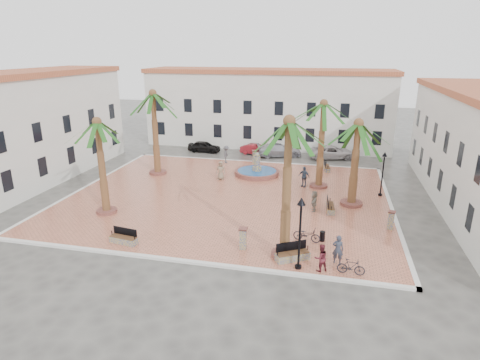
{
  "coord_description": "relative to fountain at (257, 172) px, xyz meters",
  "views": [
    {
      "loc": [
        8.01,
        -30.44,
        11.88
      ],
      "look_at": [
        1.0,
        0.0,
        1.6
      ],
      "focal_mm": 30.0,
      "sensor_mm": 36.0,
      "label": 1
    }
  ],
  "objects": [
    {
      "name": "bicycle_a",
      "position": [
        5.73,
        -13.29,
        0.16
      ],
      "size": [
        1.84,
        0.92,
        0.92
      ],
      "primitive_type": "imported",
      "rotation": [
        0.0,
        0.0,
        1.39
      ],
      "color": "black",
      "rests_on": "plaza"
    },
    {
      "name": "palm_ne",
      "position": [
        6.03,
        -2.36,
        6.23
      ],
      "size": [
        5.07,
        5.07,
        7.73
      ],
      "color": "brown",
      "rests_on": "plaza"
    },
    {
      "name": "cyclist_b",
      "position": [
        6.72,
        -16.73,
        0.5
      ],
      "size": [
        0.98,
        0.92,
        1.61
      ],
      "primitive_type": "imported",
      "rotation": [
        0.0,
        0.0,
        3.68
      ],
      "color": "maroon",
      "rests_on": "plaza"
    },
    {
      "name": "kerb_e",
      "position": [
        11.77,
        -6.33,
        -0.37
      ],
      "size": [
        0.3,
        22.3,
        0.16
      ],
      "primitive_type": "cube",
      "color": "silver",
      "rests_on": "ground"
    },
    {
      "name": "kerb_n",
      "position": [
        -1.23,
        4.67,
        -0.37
      ],
      "size": [
        26.3,
        0.3,
        0.16
      ],
      "primitive_type": "cube",
      "color": "silver",
      "rests_on": "ground"
    },
    {
      "name": "bench_e",
      "position": [
        7.12,
        -7.81,
        -0.03
      ],
      "size": [
        0.7,
        1.89,
        0.98
      ],
      "rotation": [
        0.0,
        0.0,
        1.64
      ],
      "color": "gray",
      "rests_on": "plaza"
    },
    {
      "name": "building_north",
      "position": [
        -1.23,
        13.67,
        4.31
      ],
      "size": [
        30.4,
        7.4,
        9.5
      ],
      "color": "silver",
      "rests_on": "ground"
    },
    {
      "name": "palm_nw",
      "position": [
        -9.57,
        -1.85,
        6.61
      ],
      "size": [
        5.37,
        5.37,
        8.17
      ],
      "color": "brown",
      "rests_on": "plaza"
    },
    {
      "name": "palm_e",
      "position": [
        8.73,
        -6.12,
        5.3
      ],
      "size": [
        5.59,
        5.59,
        6.85
      ],
      "color": "brown",
      "rests_on": "plaza"
    },
    {
      "name": "plaza",
      "position": [
        -1.23,
        -6.33,
        -0.38
      ],
      "size": [
        26.0,
        22.0,
        0.15
      ],
      "primitive_type": "cube",
      "color": "#C86F52",
      "rests_on": "ground"
    },
    {
      "name": "fountain",
      "position": [
        0.0,
        0.0,
        0.0
      ],
      "size": [
        4.29,
        4.29,
        2.22
      ],
      "color": "brown",
      "rests_on": "plaza"
    },
    {
      "name": "kerb_w",
      "position": [
        -14.23,
        -6.33,
        -0.37
      ],
      "size": [
        0.3,
        22.3,
        0.16
      ],
      "primitive_type": "cube",
      "color": "silver",
      "rests_on": "ground"
    },
    {
      "name": "bench_se",
      "position": [
        5.1,
        -15.88,
        -0.0
      ],
      "size": [
        2.05,
        1.55,
        1.06
      ],
      "rotation": [
        0.0,
        0.0,
        0.53
      ],
      "color": "gray",
      "rests_on": "plaza"
    },
    {
      "name": "building_west",
      "position": [
        -20.23,
        -6.33,
        4.57
      ],
      "size": [
        6.4,
        24.4,
        10.0
      ],
      "rotation": [
        0.0,
        0.0,
        1.57
      ],
      "color": "silver",
      "rests_on": "ground"
    },
    {
      "name": "kerb_s",
      "position": [
        -1.23,
        -17.33,
        -0.37
      ],
      "size": [
        26.3,
        0.3,
        0.16
      ],
      "primitive_type": "cube",
      "color": "silver",
      "rests_on": "ground"
    },
    {
      "name": "litter_bin",
      "position": [
        6.7,
        -13.02,
        0.03
      ],
      "size": [
        0.34,
        0.34,
        0.66
      ],
      "primitive_type": "cylinder",
      "color": "black",
      "rests_on": "plaza"
    },
    {
      "name": "car_black",
      "position": [
        -7.95,
        8.03,
        0.21
      ],
      "size": [
        3.95,
        1.71,
        1.33
      ],
      "primitive_type": "imported",
      "rotation": [
        0.0,
        0.0,
        1.53
      ],
      "color": "black",
      "rests_on": "ground"
    },
    {
      "name": "palm_sw",
      "position": [
        -9.25,
        -11.85,
        5.75
      ],
      "size": [
        4.92,
        4.92,
        7.2
      ],
      "color": "brown",
      "rests_on": "plaza"
    },
    {
      "name": "lamppost_s",
      "position": [
        5.51,
        -16.73,
        2.57
      ],
      "size": [
        0.46,
        0.46,
        4.24
      ],
      "color": "black",
      "rests_on": "plaza"
    },
    {
      "name": "car_silver",
      "position": [
        1.1,
        7.95,
        0.29
      ],
      "size": [
        5.5,
        3.49,
        1.49
      ],
      "primitive_type": "imported",
      "rotation": [
        0.0,
        0.0,
        1.87
      ],
      "color": "#A7A6AF",
      "rests_on": "ground"
    },
    {
      "name": "palm_s",
      "position": [
        4.57,
        -15.51,
        6.88
      ],
      "size": [
        5.06,
        5.06,
        8.4
      ],
      "color": "brown",
      "rests_on": "plaza"
    },
    {
      "name": "bench_s",
      "position": [
        -5.52,
        -16.13,
        -0.03
      ],
      "size": [
        1.89,
        0.82,
        0.97
      ],
      "rotation": [
        0.0,
        0.0,
        -0.15
      ],
      "color": "gray",
      "rests_on": "plaza"
    },
    {
      "name": "pedestrian_fountain_a",
      "position": [
        -3.03,
        -2.25,
        0.57
      ],
      "size": [
        0.9,
        0.62,
        1.75
      ],
      "primitive_type": "imported",
      "rotation": [
        0.0,
        0.0,
        0.08
      ],
      "color": "#836F57",
      "rests_on": "plaza"
    },
    {
      "name": "pedestrian_north",
      "position": [
        -4.01,
        3.51,
        0.63
      ],
      "size": [
        0.81,
        1.26,
        1.85
      ],
      "primitive_type": "imported",
      "rotation": [
        0.0,
        0.0,
        1.67
      ],
      "color": "#49484D",
      "rests_on": "plaza"
    },
    {
      "name": "bollard_e",
      "position": [
        11.17,
        -10.17,
        0.38
      ],
      "size": [
        0.57,
        0.57,
        1.31
      ],
      "rotation": [
        0.0,
        0.0,
        -0.24
      ],
      "color": "gray",
      "rests_on": "plaza"
    },
    {
      "name": "pedestrian_fountain_b",
      "position": [
        4.72,
        -2.57,
        0.62
      ],
      "size": [
        1.17,
        0.88,
        1.85
      ],
      "primitive_type": "imported",
      "rotation": [
        0.0,
        0.0,
        -0.46
      ],
      "color": "#303C4D",
      "rests_on": "plaza"
    },
    {
      "name": "car_red",
      "position": [
        -1.63,
        8.17,
        0.16
      ],
      "size": [
        3.92,
        2.1,
        1.23
      ],
      "primitive_type": "imported",
      "rotation": [
        0.0,
        0.0,
        1.34
      ],
      "color": "maroon",
      "rests_on": "ground"
    },
    {
      "name": "cyclist_a",
      "position": [
        7.63,
        -15.67,
        0.57
      ],
      "size": [
        0.67,
        0.47,
        1.75
      ],
      "primitive_type": "imported",
      "rotation": [
        0.0,
        0.0,
        3.07
      ],
      "color": "#2F3544",
      "rests_on": "plaza"
    },
    {
      "name": "pedestrian_east",
      "position": [
        5.91,
        -8.09,
        0.5
      ],
      "size": [
        0.52,
        1.5,
        1.61
      ],
      "primitive_type": "imported",
      "rotation": [
        0.0,
        0.0,
        -1.54
      ],
      "color": "#70685A",
      "rests_on": "plaza"
    },
    {
      "name": "lamppost_e",
      "position": [
        11.17,
        -3.43,
        2.24
      ],
      "size": [
        0.41,
        0.41,
        3.76
      ],
      "color": "black",
      "rests_on": "plaza"
    },
    {
      "name": "ground",
      "position": [
        -1.23,
        -6.33,
        -0.45
      ],
      "size": [
        120.0,
        120.0,
        0.0
      ],
      "primitive_type": "plane",
      "color": "#56544F",
      "rests_on": "ground"
    },
    {
      "name": "bench_ne",
      "position": [
        6.6,
        3.04,
        -0.04
      ],
      "size": [
        0.76,
        1.83,
        0.94
      ],
      "rotation": [
        0.0,
        0.0,
        1.69
      ],
      "color": "gray",
      "rests_on": "plaza"
    },
    {
      "name": "bollard_se",
      "position": [
        2.0,
        -15.19,
        0.42
      ],
      "size": [
        0.51,
        0.51,
        1.39
      ],
      "rotation": [
        0.0,
        0.0,
        0.03
      ],
      "color": "gray",
      "rests_on": "plaza"
    },
    {
      "name": "car_white",
      "position": [
        7.1,
        8.42,
        0.26
      ],
      "size": [
        5.57,
        3.59,
        1.43
      ],
      "primitive_type": "imported",
      "rotation": [
        0.0,
        0.0,
        1.83
      ],
      "color": "beige",
      "rests_on": "ground"
    },
    {
      "name": "bollard_n",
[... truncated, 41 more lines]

